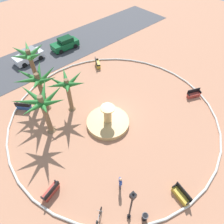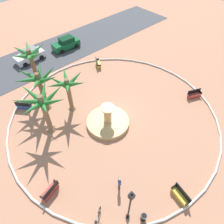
# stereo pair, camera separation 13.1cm
# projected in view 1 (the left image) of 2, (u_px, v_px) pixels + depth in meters

# --- Properties ---
(ground_plane) EXTENTS (80.00, 80.00, 0.00)m
(ground_plane) POSITION_uv_depth(u_px,v_px,m) (114.00, 116.00, 21.59)
(ground_plane) COLOR tan
(plaza_curb) EXTENTS (21.51, 21.51, 0.20)m
(plaza_curb) POSITION_uv_depth(u_px,v_px,m) (114.00, 116.00, 21.51)
(plaza_curb) COLOR silver
(plaza_curb) RESTS_ON ground
(street_asphalt) EXTENTS (48.00, 8.00, 0.03)m
(street_asphalt) POSITION_uv_depth(u_px,v_px,m) (41.00, 58.00, 29.09)
(street_asphalt) COLOR #424247
(street_asphalt) RESTS_ON ground
(fountain) EXTENTS (4.31, 4.31, 2.36)m
(fountain) POSITION_uv_depth(u_px,v_px,m) (108.00, 121.00, 20.68)
(fountain) COLOR tan
(fountain) RESTS_ON ground
(palm_tree_near_fountain) EXTENTS (3.59, 3.55, 6.06)m
(palm_tree_near_fountain) POSITION_uv_depth(u_px,v_px,m) (31.00, 62.00, 20.58)
(palm_tree_near_fountain) COLOR brown
(palm_tree_near_fountain) RESTS_ON ground
(palm_tree_by_curb) EXTENTS (4.35, 4.03, 4.89)m
(palm_tree_by_curb) POSITION_uv_depth(u_px,v_px,m) (39.00, 82.00, 19.75)
(palm_tree_by_curb) COLOR brown
(palm_tree_by_curb) RESTS_ON ground
(palm_tree_mid_plaza) EXTENTS (3.99, 3.78, 4.34)m
(palm_tree_mid_plaza) POSITION_uv_depth(u_px,v_px,m) (67.00, 87.00, 19.95)
(palm_tree_mid_plaza) COLOR brown
(palm_tree_mid_plaza) RESTS_ON ground
(palm_tree_far_side) EXTENTS (4.46, 4.59, 4.89)m
(palm_tree_far_side) POSITION_uv_depth(u_px,v_px,m) (42.00, 105.00, 17.63)
(palm_tree_far_side) COLOR brown
(palm_tree_far_side) RESTS_ON ground
(bench_east) EXTENTS (1.23, 1.64, 1.00)m
(bench_east) POSITION_uv_depth(u_px,v_px,m) (98.00, 64.00, 27.48)
(bench_east) COLOR gold
(bench_east) RESTS_ON ground
(bench_west) EXTENTS (1.66, 1.12, 1.00)m
(bench_west) POSITION_uv_depth(u_px,v_px,m) (194.00, 94.00, 23.39)
(bench_west) COLOR #B73D33
(bench_west) RESTS_ON ground
(bench_north) EXTENTS (1.42, 1.54, 1.00)m
(bench_north) POSITION_uv_depth(u_px,v_px,m) (24.00, 106.00, 22.09)
(bench_north) COLOR #335BA8
(bench_north) RESTS_ON ground
(bench_southeast) EXTENTS (0.81, 1.67, 1.00)m
(bench_southeast) POSITION_uv_depth(u_px,v_px,m) (181.00, 195.00, 15.68)
(bench_southeast) COLOR gold
(bench_southeast) RESTS_ON ground
(bench_southwest) EXTENTS (1.68, 0.91, 1.00)m
(bench_southwest) POSITION_uv_depth(u_px,v_px,m) (51.00, 192.00, 15.86)
(bench_southwest) COLOR #B73D33
(bench_southwest) RESTS_ON ground
(lamppost) EXTENTS (0.32, 0.32, 4.50)m
(lamppost) POSITION_uv_depth(u_px,v_px,m) (131.00, 205.00, 13.01)
(lamppost) COLOR black
(lamppost) RESTS_ON ground
(trash_bin) EXTENTS (0.46, 0.46, 0.73)m
(trash_bin) POSITION_uv_depth(u_px,v_px,m) (145.00, 217.00, 14.59)
(trash_bin) COLOR black
(trash_bin) RESTS_ON ground
(bicycle_red_frame) EXTENTS (1.47, 1.00, 0.94)m
(bicycle_red_frame) POSITION_uv_depth(u_px,v_px,m) (98.00, 219.00, 14.50)
(bicycle_red_frame) COLOR black
(bicycle_red_frame) RESTS_ON ground
(person_cyclist_helmet) EXTENTS (0.36, 0.46, 1.65)m
(person_cyclist_helmet) POSITION_uv_depth(u_px,v_px,m) (120.00, 183.00, 15.73)
(person_cyclist_helmet) COLOR #33333D
(person_cyclist_helmet) RESTS_ON ground
(parked_car_leftmost) EXTENTS (4.07, 2.06, 1.67)m
(parked_car_leftmost) POSITION_uv_depth(u_px,v_px,m) (29.00, 56.00, 28.02)
(parked_car_leftmost) COLOR silver
(parked_car_leftmost) RESTS_ON ground
(parked_car_second) EXTENTS (4.07, 2.06, 1.67)m
(parked_car_second) POSITION_uv_depth(u_px,v_px,m) (65.00, 44.00, 30.24)
(parked_car_second) COLOR #145B2D
(parked_car_second) RESTS_ON ground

